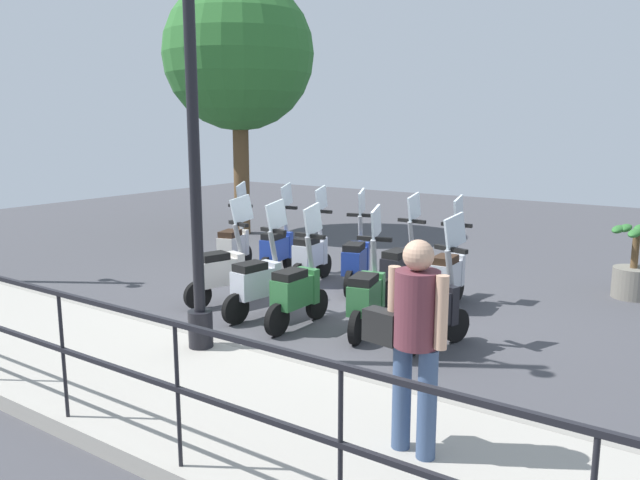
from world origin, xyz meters
name	(u,v)px	position (x,y,z in m)	size (l,w,h in m)	color
ground_plane	(342,310)	(0.00, 0.00, 0.00)	(28.00, 28.00, 0.00)	#424247
promenade_walkway	(166,382)	(-3.15, 0.00, 0.07)	(2.20, 20.00, 0.15)	#A39E93
fence_railing	(61,330)	(-4.20, 0.00, 0.90)	(0.04, 16.03, 1.07)	black
lamp_post_near	(194,153)	(-2.40, 0.28, 2.23)	(0.26, 0.90, 4.65)	black
pedestrian_with_bag	(413,331)	(-3.10, -2.58, 1.08)	(0.36, 0.66, 1.59)	#384C70
tree_large	(239,55)	(3.85, 5.21, 4.02)	(3.36, 3.36, 5.72)	brown
potted_palm	(634,268)	(2.96, -3.18, 0.45)	(1.06, 0.66, 1.05)	slate
scooter_near_0	(433,309)	(-0.70, -1.66, 0.48)	(1.20, 0.54, 1.54)	black
scooter_near_1	(367,295)	(-0.63, -0.77, 0.48)	(1.22, 0.50, 1.54)	black
scooter_near_2	(297,290)	(-0.92, 0.07, 0.48)	(1.23, 0.44, 1.54)	black
scooter_near_3	(259,282)	(-0.87, 0.74, 0.48)	(1.23, 0.45, 1.54)	black
scooter_near_4	(223,271)	(-0.70, 1.55, 0.48)	(1.20, 0.54, 1.54)	black
scooter_far_0	(448,274)	(0.95, -1.14, 0.48)	(1.23, 0.44, 1.54)	black
scooter_far_1	(401,268)	(0.92, -0.43, 0.48)	(1.23, 0.44, 1.54)	black
scooter_far_2	(356,260)	(1.01, 0.38, 0.48)	(1.20, 0.55, 1.54)	black
scooter_far_3	(311,253)	(1.00, 1.22, 0.48)	(1.23, 0.44, 1.54)	black
scooter_far_4	(278,248)	(1.06, 1.95, 0.48)	(1.23, 0.47, 1.54)	black
scooter_far_5	(234,245)	(0.80, 2.69, 0.48)	(1.20, 0.53, 1.54)	black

